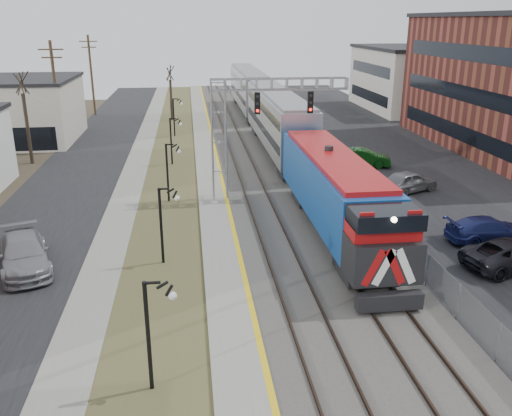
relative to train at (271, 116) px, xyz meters
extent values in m
cube|color=black|center=(-17.00, -9.50, -2.86)|extent=(7.00, 120.00, 0.04)
cube|color=gray|center=(-12.50, -9.50, -2.84)|extent=(2.00, 120.00, 0.08)
cube|color=#4D512B|center=(-9.50, -9.50, -2.85)|extent=(4.00, 120.00, 0.06)
cube|color=gray|center=(-6.50, -9.50, -2.76)|extent=(2.00, 120.00, 0.24)
cube|color=#595651|center=(-1.50, -9.50, -2.78)|extent=(8.00, 120.00, 0.20)
cube|color=black|center=(10.50, -9.50, -2.86)|extent=(16.00, 120.00, 0.04)
cube|color=gold|center=(-5.62, -9.50, -2.64)|extent=(0.24, 120.00, 0.01)
cube|color=#2D2119|center=(-4.25, -9.50, -2.61)|extent=(0.08, 120.00, 0.15)
cube|color=#2D2119|center=(-2.75, -9.50, -2.61)|extent=(0.08, 120.00, 0.15)
cube|color=#2D2119|center=(-0.75, -9.50, -2.61)|extent=(0.08, 120.00, 0.15)
cube|color=#2D2119|center=(0.75, -9.50, -2.61)|extent=(0.08, 120.00, 0.15)
cube|color=#124695|center=(0.00, -24.19, -0.41)|extent=(3.00, 17.00, 4.25)
cube|color=black|center=(0.00, -32.89, -2.18)|extent=(2.80, 0.50, 0.70)
cube|color=#93959D|center=(0.00, -3.89, 0.13)|extent=(3.00, 22.00, 5.33)
cube|color=#93959D|center=(0.00, 18.91, 0.13)|extent=(3.00, 22.00, 5.33)
cube|color=gray|center=(-6.00, -16.50, 1.12)|extent=(1.00, 1.00, 8.00)
cube|color=gray|center=(-2.00, -16.50, 4.87)|extent=(9.00, 0.80, 0.80)
cube|color=black|center=(-3.50, -16.95, 3.72)|extent=(0.35, 0.25, 1.40)
cube|color=black|center=(0.00, -16.95, 3.72)|extent=(0.35, 0.25, 1.40)
cylinder|color=black|center=(-9.50, -36.50, -0.88)|extent=(0.14, 0.14, 4.00)
cylinder|color=black|center=(-9.50, -26.50, -0.88)|extent=(0.14, 0.14, 4.00)
cylinder|color=black|center=(-9.50, -16.50, -0.88)|extent=(0.14, 0.14, 4.00)
cylinder|color=black|center=(-9.50, -6.50, -0.88)|extent=(0.14, 0.14, 4.00)
cylinder|color=black|center=(-9.50, 5.50, -0.88)|extent=(0.14, 0.14, 4.00)
cylinder|color=#4C3823|center=(-20.00, 0.50, 2.12)|extent=(0.28, 0.28, 10.00)
cylinder|color=#4C3823|center=(-20.00, 20.50, 2.12)|extent=(0.28, 0.28, 10.00)
cube|color=gray|center=(2.70, -9.50, -2.08)|extent=(0.04, 120.00, 1.60)
cube|color=#B9B0A1|center=(-26.50, 5.50, 0.12)|extent=(14.00, 12.00, 6.00)
cube|color=#B9B0A1|center=(24.50, 20.50, 1.12)|extent=(16.00, 18.00, 8.00)
cylinder|color=#382D23|center=(-21.50, -4.50, 0.09)|extent=(0.30, 0.30, 5.95)
cylinder|color=#382D23|center=(-10.00, 15.50, -0.43)|extent=(0.30, 0.30, 4.90)
imported|color=navy|center=(8.30, -25.88, -2.19)|extent=(4.87, 2.14, 1.39)
imported|color=slate|center=(7.48, -16.45, -2.11)|extent=(4.88, 3.54, 1.55)
imported|color=#0B380D|center=(6.44, -9.13, -2.14)|extent=(4.80, 2.74, 1.50)
imported|color=gray|center=(-16.25, -26.34, -2.08)|extent=(3.92, 5.96, 1.60)
camera|label=1|loc=(-7.90, -51.92, 8.79)|focal=38.00mm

